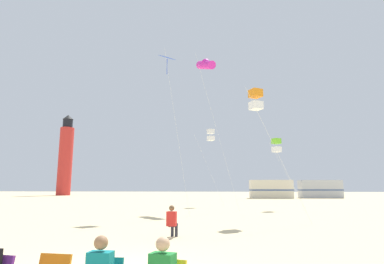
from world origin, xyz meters
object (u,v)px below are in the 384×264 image
(kite_flyer_standing, at_px, (172,220))
(kite_tube_magenta, at_px, (206,65))
(rv_van_cream, at_px, (271,189))
(kite_box_lime, at_px, (276,145))
(rv_van_silver, at_px, (320,189))
(lighthouse_distant, at_px, (66,157))
(kite_diamond_blue, at_px, (168,64))
(kite_box_orange, at_px, (256,100))
(kite_box_white, at_px, (211,135))

(kite_flyer_standing, height_order, kite_tube_magenta, kite_tube_magenta)
(kite_flyer_standing, relative_size, rv_van_cream, 0.18)
(kite_tube_magenta, relative_size, kite_box_lime, 2.19)
(rv_van_silver, bearing_deg, lighthouse_distant, 164.01)
(rv_van_cream, bearing_deg, rv_van_silver, 10.77)
(kite_tube_magenta, distance_m, kite_diamond_blue, 5.97)
(kite_flyer_standing, relative_size, kite_diamond_blue, 0.11)
(rv_van_cream, bearing_deg, kite_box_lime, -100.20)
(kite_tube_magenta, bearing_deg, rv_van_silver, 57.85)
(kite_box_orange, bearing_deg, kite_box_white, 101.62)
(kite_tube_magenta, height_order, rv_van_cream, kite_tube_magenta)
(kite_box_white, distance_m, rv_van_silver, 27.69)
(kite_flyer_standing, xyz_separation_m, kite_diamond_blue, (-1.61, 8.32, 9.47))
(kite_tube_magenta, relative_size, kite_diamond_blue, 1.18)
(rv_van_silver, bearing_deg, rv_van_cream, -169.99)
(kite_box_orange, distance_m, kite_box_white, 14.09)
(kite_tube_magenta, bearing_deg, rv_van_cream, 70.26)
(rv_van_cream, relative_size, rv_van_silver, 1.00)
(rv_van_cream, bearing_deg, kite_box_orange, -102.67)
(kite_tube_magenta, distance_m, rv_van_cream, 28.76)
(kite_tube_magenta, distance_m, lighthouse_distant, 48.90)
(kite_tube_magenta, bearing_deg, kite_box_orange, -69.28)
(kite_box_white, distance_m, rv_van_cream, 22.06)
(kite_flyer_standing, relative_size, kite_box_white, 0.16)
(kite_flyer_standing, relative_size, lighthouse_distant, 0.07)
(kite_box_orange, bearing_deg, rv_van_silver, 68.39)
(kite_tube_magenta, xyz_separation_m, kite_box_lime, (5.81, 1.35, -6.77))
(kite_tube_magenta, distance_m, kite_box_lime, 9.03)
(kite_box_orange, relative_size, kite_box_lime, 1.24)
(kite_box_lime, bearing_deg, kite_flyer_standing, -114.02)
(kite_box_white, relative_size, rv_van_silver, 1.14)
(kite_box_white, height_order, kite_box_lime, kite_box_white)
(kite_box_orange, height_order, rv_van_cream, kite_box_orange)
(kite_tube_magenta, bearing_deg, lighthouse_distant, 129.09)
(kite_flyer_standing, relative_size, kite_box_orange, 0.16)
(kite_box_white, height_order, kite_diamond_blue, kite_diamond_blue)
(kite_box_white, bearing_deg, rv_van_silver, 51.86)
(kite_box_lime, xyz_separation_m, lighthouse_distant, (-36.54, 36.47, 2.62))
(kite_tube_magenta, bearing_deg, kite_box_lime, 13.04)
(kite_box_lime, distance_m, rv_van_silver, 28.28)
(kite_diamond_blue, height_order, kite_box_lime, kite_diamond_blue)
(kite_box_orange, height_order, kite_box_white, kite_box_white)
(kite_box_lime, relative_size, rv_van_cream, 0.89)
(kite_flyer_standing, bearing_deg, kite_tube_magenta, -83.54)
(kite_box_lime, bearing_deg, kite_box_white, 142.11)
(kite_box_orange, distance_m, kite_box_lime, 9.94)
(kite_flyer_standing, height_order, kite_box_orange, kite_box_orange)
(lighthouse_distant, bearing_deg, kite_flyer_standing, -59.71)
(kite_tube_magenta, height_order, kite_box_lime, kite_tube_magenta)
(kite_flyer_standing, bearing_deg, kite_diamond_blue, -69.25)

